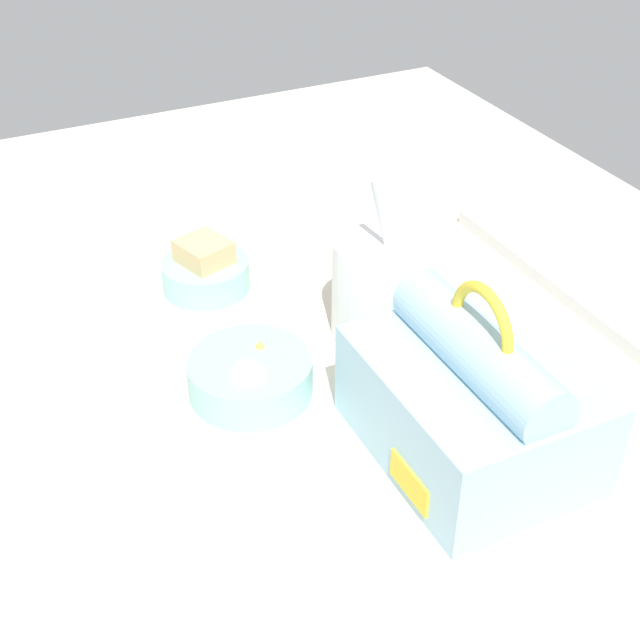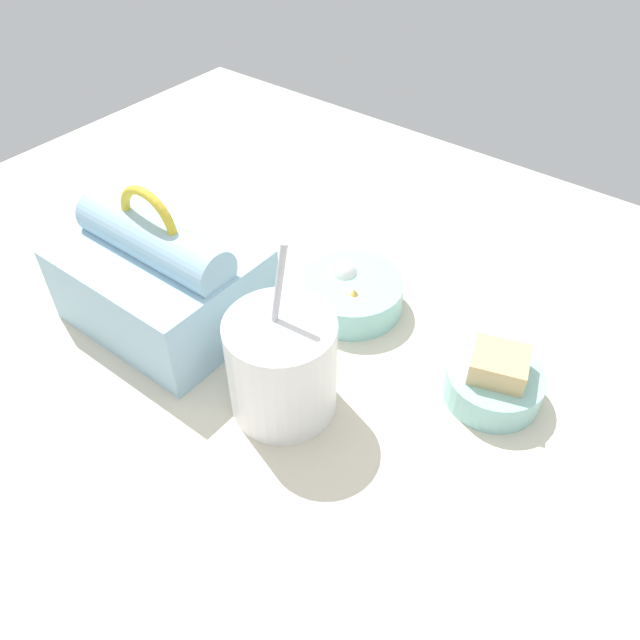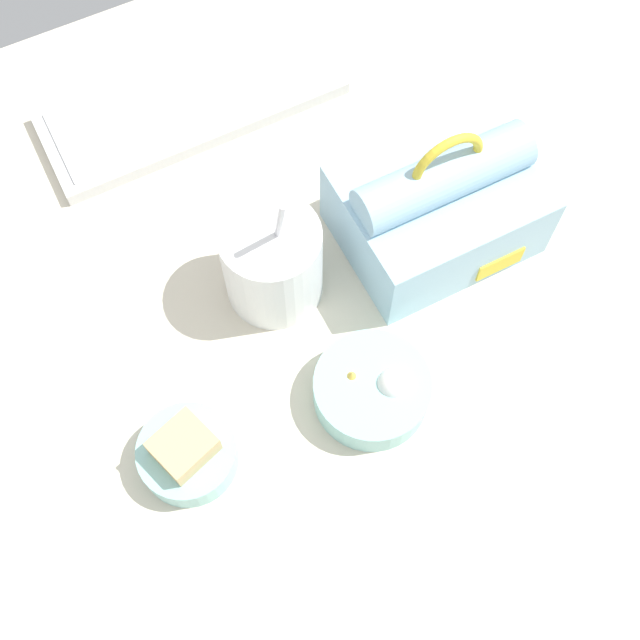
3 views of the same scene
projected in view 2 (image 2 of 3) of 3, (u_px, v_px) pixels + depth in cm
name	position (u px, v px, depth cm)	size (l,w,h in cm)	color
desk_surface	(326.00, 380.00, 68.80)	(140.00, 110.00, 2.00)	beige
keyboard	(34.00, 605.00, 49.04)	(37.91, 14.33, 2.10)	silver
lunch_bag	(162.00, 278.00, 70.94)	(21.01, 16.79, 17.65)	#9EC6DB
soup_cup	(282.00, 365.00, 61.07)	(10.86, 10.86, 19.06)	white
bento_bowl_sandwich	(494.00, 381.00, 64.28)	(10.08, 10.08, 6.21)	#93D1CC
bento_bowl_snacks	(351.00, 293.00, 74.69)	(12.33, 12.33, 5.31)	#93D1CC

